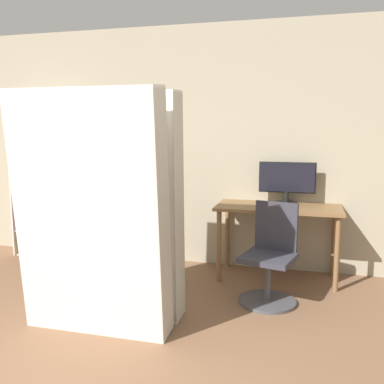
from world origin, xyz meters
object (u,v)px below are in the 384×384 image
at_px(monitor, 287,181).
at_px(office_chair, 270,263).
at_px(mattress_near, 92,214).
at_px(bookshelf, 43,186).
at_px(mattress_far, 114,206).

xyz_separation_m(monitor, office_chair, (-0.09, -0.80, -0.66)).
bearing_deg(mattress_near, office_chair, 37.53).
xyz_separation_m(bookshelf, mattress_far, (1.61, -1.39, 0.08)).
xyz_separation_m(monitor, mattress_far, (-1.34, -1.39, -0.09)).
bearing_deg(mattress_far, office_chair, 25.07).
height_order(bookshelf, mattress_near, mattress_near).
bearing_deg(office_chair, monitor, 83.46).
distance_m(monitor, mattress_near, 2.22).
bearing_deg(monitor, office_chair, -96.54).
relative_size(bookshelf, mattress_far, 0.97).
bearing_deg(office_chair, bookshelf, 164.35).
distance_m(bookshelf, mattress_near, 2.39).
xyz_separation_m(mattress_near, mattress_far, (0.00, 0.38, -0.00)).
distance_m(mattress_near, mattress_far, 0.38).
height_order(monitor, mattress_far, mattress_far).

